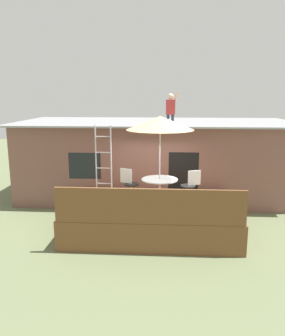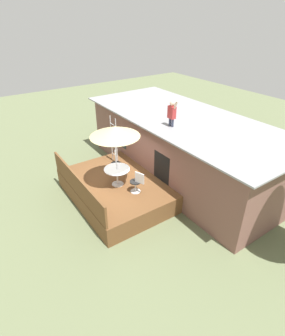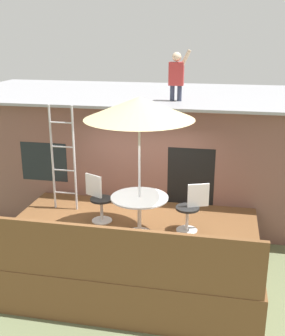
{
  "view_description": "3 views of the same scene",
  "coord_description": "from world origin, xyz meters",
  "px_view_note": "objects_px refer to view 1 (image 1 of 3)",
  "views": [
    {
      "loc": [
        0.35,
        -9.6,
        3.92
      ],
      "look_at": [
        -0.34,
        1.0,
        1.63
      ],
      "focal_mm": 36.53,
      "sensor_mm": 36.0,
      "label": 1
    },
    {
      "loc": [
        8.46,
        -4.48,
        6.98
      ],
      "look_at": [
        0.61,
        0.91,
        1.45
      ],
      "focal_mm": 28.89,
      "sensor_mm": 36.0,
      "label": 2
    },
    {
      "loc": [
        1.67,
        -6.94,
        4.35
      ],
      "look_at": [
        0.03,
        1.15,
        1.7
      ],
      "focal_mm": 45.0,
      "sensor_mm": 36.0,
      "label": 3
    }
  ],
  "objects_px": {
    "patio_table": "(160,184)",
    "patio_chair_right": "(190,186)",
    "step_ladder": "(104,160)",
    "patio_chair_left": "(130,184)",
    "person_figure": "(171,106)",
    "patio_umbrella": "(160,123)"
  },
  "relations": [
    {
      "from": "person_figure",
      "to": "patio_chair_left",
      "type": "distance_m",
      "value": 3.26
    },
    {
      "from": "person_figure",
      "to": "patio_chair_right",
      "type": "distance_m",
      "value": 3.13
    },
    {
      "from": "patio_umbrella",
      "to": "step_ladder",
      "type": "bearing_deg",
      "value": 153.63
    },
    {
      "from": "patio_table",
      "to": "person_figure",
      "type": "bearing_deg",
      "value": 82.42
    },
    {
      "from": "patio_table",
      "to": "step_ladder",
      "type": "bearing_deg",
      "value": 153.63
    },
    {
      "from": "patio_chair_left",
      "to": "patio_chair_right",
      "type": "relative_size",
      "value": 1.0
    },
    {
      "from": "patio_table",
      "to": "person_figure",
      "type": "xyz_separation_m",
      "value": [
        0.32,
        2.44,
        2.13
      ]
    },
    {
      "from": "step_ladder",
      "to": "patio_chair_left",
      "type": "height_order",
      "value": "step_ladder"
    },
    {
      "from": "patio_umbrella",
      "to": "patio_chair_left",
      "type": "xyz_separation_m",
      "value": [
        -0.91,
        0.46,
        -1.89
      ]
    },
    {
      "from": "patio_table",
      "to": "patio_umbrella",
      "type": "bearing_deg",
      "value": -146.31
    },
    {
      "from": "step_ladder",
      "to": "patio_chair_right",
      "type": "height_order",
      "value": "step_ladder"
    },
    {
      "from": "patio_table",
      "to": "patio_chair_left",
      "type": "relative_size",
      "value": 1.13
    },
    {
      "from": "patio_umbrella",
      "to": "patio_chair_left",
      "type": "height_order",
      "value": "patio_umbrella"
    },
    {
      "from": "person_figure",
      "to": "patio_chair_right",
      "type": "bearing_deg",
      "value": -74.39
    },
    {
      "from": "patio_chair_right",
      "to": "step_ladder",
      "type": "bearing_deg",
      "value": -32.41
    },
    {
      "from": "patio_table",
      "to": "patio_chair_right",
      "type": "bearing_deg",
      "value": 21.31
    },
    {
      "from": "patio_umbrella",
      "to": "patio_chair_right",
      "type": "bearing_deg",
      "value": 21.31
    },
    {
      "from": "patio_umbrella",
      "to": "patio_table",
      "type": "bearing_deg",
      "value": 33.69
    },
    {
      "from": "patio_chair_left",
      "to": "patio_chair_right",
      "type": "xyz_separation_m",
      "value": [
        1.82,
        -0.1,
        0.0
      ]
    },
    {
      "from": "step_ladder",
      "to": "patio_chair_right",
      "type": "relative_size",
      "value": 2.39
    },
    {
      "from": "step_ladder",
      "to": "patio_table",
      "type": "bearing_deg",
      "value": -26.37
    },
    {
      "from": "patio_chair_left",
      "to": "patio_table",
      "type": "bearing_deg",
      "value": 0.0
    }
  ]
}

